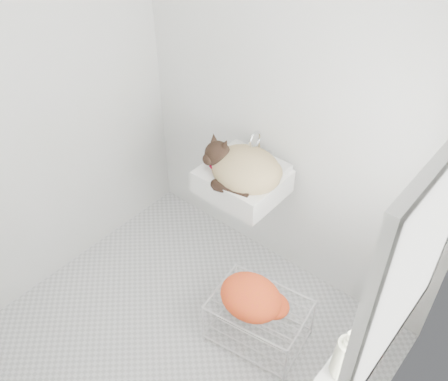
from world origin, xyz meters
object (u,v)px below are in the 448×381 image
Objects in this scene: wire_rack at (258,322)px; bottle_c at (380,318)px; sink at (243,172)px; cat at (243,168)px; bottle_a at (342,373)px; bottle_b at (368,335)px.

bottle_c is at bearing -4.34° from wire_rack.
cat reaches higher than sink.
bottle_c is (0.68, -0.05, 0.70)m from wire_rack.
bottle_c is (0.00, 0.34, 0.00)m from bottle_a.
wire_rack is at bearing 166.03° from bottle_b.
sink is 2.54× the size of bottle_b.
bottle_c is (1.13, -0.45, 0.00)m from sink.
bottle_a reaches higher than wire_rack.
wire_rack is 2.27× the size of bottle_a.
bottle_b is (1.13, -0.56, 0.00)m from sink.
bottle_b reaches higher than bottle_c.
wire_rack is 1.05m from bottle_a.
bottle_c is at bearing 90.00° from bottle_b.
sink is at bearing 153.52° from bottle_b.
bottle_a is at bearing -90.00° from bottle_b.
sink is at bearing 138.89° from wire_rack.
bottle_b is at bearing 90.00° from bottle_a.
bottle_a is (1.13, -0.79, 0.00)m from sink.
cat is at bearing 139.45° from wire_rack.
wire_rack is 0.98m from bottle_c.
sink is 2.01× the size of bottle_a.
wire_rack is at bearing -38.50° from cat.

